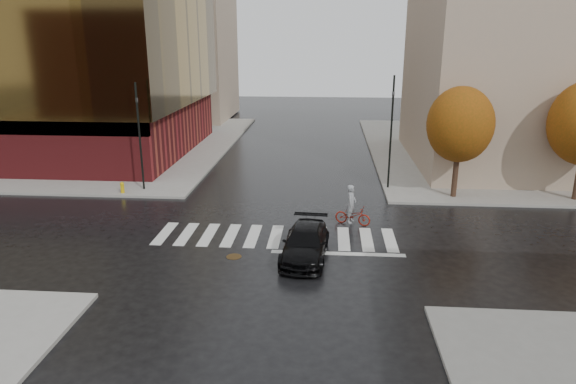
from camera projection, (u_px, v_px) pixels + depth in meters
name	position (u px, v px, depth m)	size (l,w,h in m)	color
ground	(274.00, 241.00, 24.44)	(120.00, 120.00, 0.00)	black
sidewalk_nw	(66.00, 144.00, 46.01)	(30.00, 30.00, 0.15)	gray
sidewalk_ne	(550.00, 151.00, 42.87)	(30.00, 30.00, 0.15)	gray
crosswalk	(275.00, 237.00, 24.91)	(12.00, 3.00, 0.01)	silver
office_glass	(22.00, 50.00, 40.81)	(27.00, 19.00, 16.00)	maroon
building_ne_tan	(534.00, 39.00, 36.70)	(16.00, 16.00, 18.00)	tan
building_nw_far	(167.00, 28.00, 57.94)	(14.00, 12.00, 20.00)	tan
tree_ne_a	(460.00, 125.00, 29.44)	(3.80, 3.80, 6.50)	black
sedan	(305.00, 243.00, 22.41)	(1.88, 4.63, 1.34)	black
cyclist	(352.00, 211.00, 26.33)	(1.97, 1.22, 2.12)	maroon
traffic_light_nw	(139.00, 131.00, 31.10)	(0.20, 0.19, 6.57)	black
traffic_light_ne	(391.00, 126.00, 31.35)	(0.16, 0.19, 6.96)	black
fire_hydrant	(122.00, 187.00, 31.23)	(0.25, 0.25, 0.69)	gold
manhole	(234.00, 257.00, 22.65)	(0.68, 0.68, 0.01)	#4F391C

